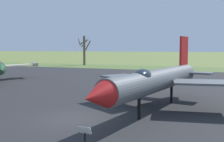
% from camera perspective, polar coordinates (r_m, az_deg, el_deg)
% --- Properties ---
extents(ground_plane, '(600.00, 600.00, 0.00)m').
position_cam_1_polar(ground_plane, '(16.10, -8.40, -10.25)').
color(ground_plane, olive).
extents(asphalt_apron, '(94.21, 45.22, 0.05)m').
position_cam_1_polar(asphalt_apron, '(28.42, 5.44, -3.57)').
color(asphalt_apron, '#28282B').
rests_on(asphalt_apron, ground).
extents(grass_verge_strip, '(154.21, 12.00, 0.06)m').
position_cam_1_polar(grass_verge_strip, '(56.31, 13.60, 0.50)').
color(grass_verge_strip, '#586E37').
rests_on(grass_verge_strip, ground).
extents(jet_fighter_rear_center, '(10.37, 14.78, 5.15)m').
position_cam_1_polar(jet_fighter_rear_center, '(17.80, 9.43, -1.84)').
color(jet_fighter_rear_center, '#565B60').
rests_on(jet_fighter_rear_center, ground).
extents(info_placard_rear_center, '(0.60, 0.19, 0.90)m').
position_cam_1_polar(info_placard_rear_center, '(11.68, -5.79, -13.19)').
color(info_placard_rear_center, black).
rests_on(info_placard_rear_center, ground).
extents(bare_tree_far_left, '(3.36, 3.37, 7.18)m').
position_cam_1_polar(bare_tree_far_left, '(66.21, -5.91, 4.65)').
color(bare_tree_far_left, brown).
rests_on(bare_tree_far_left, ground).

